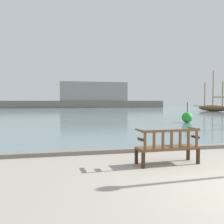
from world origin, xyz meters
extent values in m
cube|color=slate|center=(0.00, 44.00, 0.04)|extent=(100.00, 80.00, 0.08)
cube|color=slate|center=(0.00, 3.85, 0.06)|extent=(40.00, 0.30, 0.12)
cube|color=#322113|center=(-1.41, 2.38, 0.21)|extent=(0.07, 0.07, 0.42)
cube|color=#322113|center=(0.12, 2.46, 0.21)|extent=(0.07, 0.07, 0.42)
cube|color=#322113|center=(-1.38, 1.93, 0.21)|extent=(0.07, 0.07, 0.42)
cube|color=#322113|center=(0.15, 2.02, 0.21)|extent=(0.07, 0.07, 0.42)
cube|color=brown|center=(-0.63, 2.20, 0.42)|extent=(1.63, 0.61, 0.06)
cube|color=brown|center=(-0.62, 1.98, 0.89)|extent=(1.60, 0.14, 0.06)
cube|color=brown|center=(-1.33, 1.94, 0.66)|extent=(0.06, 0.04, 0.41)
cube|color=brown|center=(-1.10, 1.95, 0.66)|extent=(0.06, 0.04, 0.41)
cube|color=brown|center=(-0.86, 1.96, 0.66)|extent=(0.06, 0.04, 0.41)
cube|color=brown|center=(-0.62, 1.98, 0.66)|extent=(0.06, 0.04, 0.41)
cube|color=brown|center=(-0.38, 1.99, 0.66)|extent=(0.06, 0.04, 0.41)
cube|color=brown|center=(-0.14, 2.00, 0.66)|extent=(0.06, 0.04, 0.41)
cube|color=brown|center=(0.10, 2.02, 0.66)|extent=(0.06, 0.04, 0.41)
cube|color=#322113|center=(-1.39, 2.06, 0.69)|extent=(0.08, 0.30, 0.06)
cube|color=brown|center=(-1.40, 2.15, 0.90)|extent=(0.09, 0.47, 0.04)
cube|color=#322113|center=(0.15, 2.15, 0.69)|extent=(0.08, 0.30, 0.06)
cube|color=brown|center=(0.14, 2.24, 0.90)|extent=(0.09, 0.47, 0.04)
ellipsoid|color=brown|center=(19.47, 28.99, 0.54)|extent=(2.93, 5.48, 0.92)
cube|color=#997A5B|center=(19.47, 28.99, 0.79)|extent=(2.41, 4.77, 0.08)
cylinder|color=brown|center=(19.43, 29.11, 3.47)|extent=(0.14, 0.14, 5.28)
cylinder|color=brown|center=(19.83, 27.88, 2.15)|extent=(0.89, 2.49, 0.11)
cylinder|color=silver|center=(19.83, 27.88, 2.26)|extent=(0.92, 2.28, 0.22)
cylinder|color=brown|center=(18.99, 30.50, 2.62)|extent=(0.14, 0.14, 3.57)
cylinder|color=brown|center=(19.92, 27.59, 2.63)|extent=(0.14, 0.14, 3.60)
cylinder|color=brown|center=(18.49, 32.05, 0.81)|extent=(0.44, 1.09, 0.11)
sphere|color=green|center=(5.69, 12.30, 0.45)|extent=(0.75, 0.75, 0.75)
cylinder|color=#2D2D33|center=(5.69, 12.30, 1.18)|extent=(0.06, 0.06, 0.70)
cube|color=slate|center=(0.00, 52.07, 0.82)|extent=(42.76, 2.40, 1.64)
cube|color=gray|center=(5.13, 52.07, 3.75)|extent=(15.11, 2.00, 4.22)
camera|label=1|loc=(-3.44, -3.71, 1.63)|focal=40.00mm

